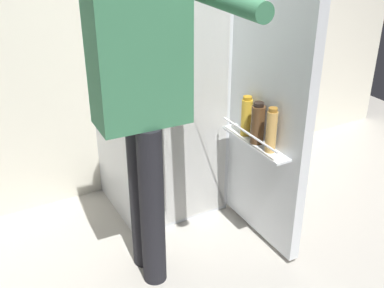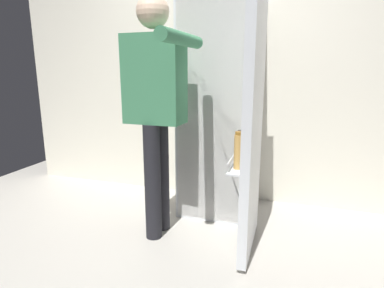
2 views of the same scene
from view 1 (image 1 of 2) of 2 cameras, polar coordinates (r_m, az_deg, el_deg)
ground_plane at (r=2.80m, az=1.36°, el=-11.88°), size 5.36×5.36×0.00m
kitchen_wall at (r=3.03m, az=-7.20°, el=16.29°), size 4.40×0.10×2.41m
refrigerator at (r=2.77m, az=-2.99°, el=8.56°), size 0.69×1.22×1.77m
person at (r=2.12m, az=-5.90°, el=7.09°), size 0.54×0.75×1.72m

